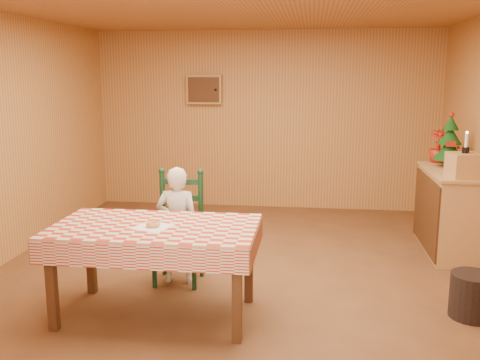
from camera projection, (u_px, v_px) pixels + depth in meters
The scene contains 13 objects.
ground at pixel (237, 279), 5.20m from camera, with size 6.00×6.00×0.00m, color brown.
cabin_walls at pixel (244, 88), 5.37m from camera, with size 5.10×6.05×2.65m.
dining_table at pixel (155, 235), 4.31m from camera, with size 1.66×0.96×0.77m.
ladder_chair at pixel (179, 230), 5.11m from camera, with size 0.44×0.40×1.08m.
seated_child at pixel (178, 225), 5.04m from camera, with size 0.41×0.27×1.12m, color silver.
napkin at pixel (153, 227), 4.24m from camera, with size 0.26×0.26×0.00m, color white.
donut at pixel (153, 224), 4.24m from camera, with size 0.11×0.11×0.04m, color #D1864B.
shelf_unit at pixel (449, 211), 5.94m from camera, with size 0.54×1.24×0.93m.
crate at pixel (464, 165), 5.44m from camera, with size 0.30×0.30×0.25m, color tan.
christmas_tree at pixel (450, 142), 6.04m from camera, with size 0.34×0.34×0.62m.
flower_arrangement at pixel (438, 146), 6.36m from camera, with size 0.22×0.22×0.39m, color #A51E0F.
candle_set at pixel (466, 147), 5.40m from camera, with size 0.07×0.07×0.22m.
storage_bin at pixel (473, 296), 4.37m from camera, with size 0.37×0.37×0.37m, color black.
Camera 1 is at (0.68, -4.87, 1.95)m, focal length 40.00 mm.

